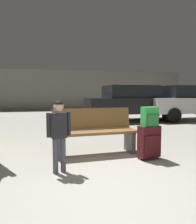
{
  "coord_description": "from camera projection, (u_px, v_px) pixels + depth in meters",
  "views": [
    {
      "loc": [
        -0.63,
        -2.41,
        1.19
      ],
      "look_at": [
        0.14,
        1.3,
        0.85
      ],
      "focal_mm": 34.09,
      "sensor_mm": 36.0,
      "label": 1
    }
  ],
  "objects": [
    {
      "name": "ground_plane",
      "position": [
        75.0,
        134.0,
        6.49
      ],
      "size": [
        18.0,
        18.0,
        0.1
      ],
      "primitive_type": "cube",
      "color": "gray"
    },
    {
      "name": "parked_car_side",
      "position": [
        189.0,
        102.0,
        9.51
      ],
      "size": [
        4.15,
        1.9,
        1.51
      ],
      "color": "silver",
      "rests_on": "ground_plane"
    },
    {
      "name": "garage_back_wall",
      "position": [
        63.0,
        90.0,
        15.0
      ],
      "size": [
        18.0,
        0.12,
        2.8
      ],
      "primitive_type": "cube",
      "color": "gray",
      "rests_on": "ground_plane"
    },
    {
      "name": "bench",
      "position": [
        94.0,
        131.0,
        4.16
      ],
      "size": [
        1.63,
        0.64,
        0.89
      ],
      "color": "brown",
      "rests_on": "ground_plane"
    },
    {
      "name": "child",
      "position": [
        59.0,
        129.0,
        3.13
      ],
      "size": [
        0.35,
        0.21,
        1.08
      ],
      "color": "#4C5160",
      "rests_on": "ground_plane"
    },
    {
      "name": "suitcase",
      "position": [
        149.0,
        142.0,
        3.81
      ],
      "size": [
        0.41,
        0.29,
        0.6
      ],
      "color": "#471419",
      "rests_on": "ground_plane"
    },
    {
      "name": "parked_car_near",
      "position": [
        132.0,
        102.0,
        9.23
      ],
      "size": [
        4.17,
        1.94,
        1.51
      ],
      "color": "black",
      "rests_on": "ground_plane"
    },
    {
      "name": "backpack_bright",
      "position": [
        150.0,
        117.0,
        3.77
      ],
      "size": [
        0.3,
        0.23,
        0.34
      ],
      "color": "green",
      "rests_on": "suitcase"
    }
  ]
}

